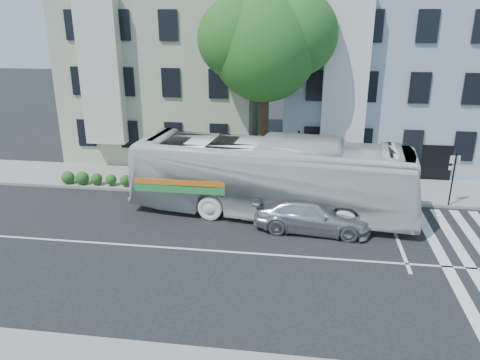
# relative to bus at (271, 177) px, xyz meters

# --- Properties ---
(ground) EXTENTS (120.00, 120.00, 0.00)m
(ground) POSITION_rel_bus_xyz_m (-0.78, -4.15, -1.89)
(ground) COLOR black
(ground) RESTS_ON ground
(sidewalk_far) EXTENTS (80.00, 4.00, 0.15)m
(sidewalk_far) POSITION_rel_bus_xyz_m (-0.78, 3.85, -1.81)
(sidewalk_far) COLOR gray
(sidewalk_far) RESTS_ON ground
(building_left) EXTENTS (12.00, 10.00, 11.00)m
(building_left) POSITION_rel_bus_xyz_m (-7.78, 10.85, 3.61)
(building_left) COLOR #A5AD91
(building_left) RESTS_ON ground
(building_right) EXTENTS (12.00, 10.00, 11.00)m
(building_right) POSITION_rel_bus_xyz_m (6.22, 10.85, 3.61)
(building_right) COLOR #9DABBB
(building_right) RESTS_ON ground
(street_tree) EXTENTS (7.30, 5.90, 11.10)m
(street_tree) POSITION_rel_bus_xyz_m (-0.72, 4.59, 5.95)
(street_tree) COLOR #2D2116
(street_tree) RESTS_ON ground
(bus) EXTENTS (4.62, 13.80, 3.77)m
(bus) POSITION_rel_bus_xyz_m (0.00, 0.00, 0.00)
(bus) COLOR silver
(bus) RESTS_ON ground
(sedan) EXTENTS (2.48, 5.33, 1.51)m
(sedan) POSITION_rel_bus_xyz_m (2.02, -1.55, -1.13)
(sedan) COLOR silver
(sedan) RESTS_ON ground
(hedge) EXTENTS (8.47, 2.75, 0.70)m
(hedge) POSITION_rel_bus_xyz_m (-7.37, 2.25, -1.39)
(hedge) COLOR #2B571C
(hedge) RESTS_ON sidewalk_far
(traffic_signal) EXTENTS (0.39, 0.51, 3.73)m
(traffic_signal) POSITION_rel_bus_xyz_m (1.22, 1.79, 0.52)
(traffic_signal) COLOR black
(traffic_signal) RESTS_ON ground
(far_sign_pole) EXTENTS (0.49, 0.20, 2.75)m
(far_sign_pole) POSITION_rel_bus_xyz_m (8.85, 1.99, -0.01)
(far_sign_pole) COLOR black
(far_sign_pole) RESTS_ON sidewalk_far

